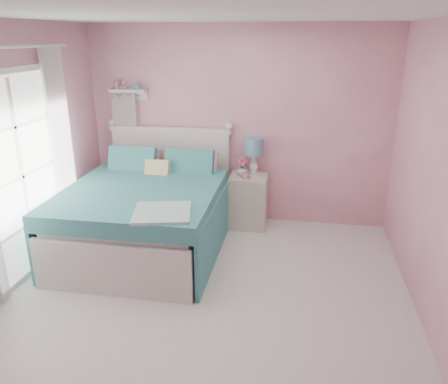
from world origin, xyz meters
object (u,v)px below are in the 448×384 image
(vase, at_px, (242,170))
(bed, at_px, (147,215))
(teacup, at_px, (246,176))
(table_lamp, at_px, (254,149))
(nightstand, at_px, (248,201))

(vase, bearing_deg, bed, -141.17)
(teacup, bearing_deg, vase, 123.96)
(bed, distance_m, table_lamp, 1.62)
(vase, bearing_deg, nightstand, 7.57)
(vase, xyz_separation_m, teacup, (0.06, -0.09, -0.04))
(table_lamp, height_order, vase, table_lamp)
(table_lamp, bearing_deg, nightstand, -119.81)
(bed, distance_m, teacup, 1.35)
(table_lamp, relative_size, vase, 3.23)
(bed, height_order, teacup, bed)
(nightstand, bearing_deg, bed, -143.03)
(nightstand, height_order, table_lamp, table_lamp)
(table_lamp, bearing_deg, bed, -141.47)
(table_lamp, distance_m, vase, 0.32)
(vase, relative_size, teacup, 1.57)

